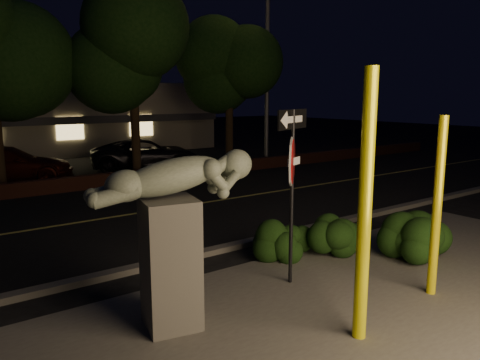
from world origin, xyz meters
name	(u,v)px	position (x,y,z in m)	size (l,w,h in m)	color
ground	(102,195)	(0.00, 10.00, 0.00)	(90.00, 90.00, 0.00)	black
patio	(369,321)	(0.00, -1.00, 0.01)	(14.00, 6.00, 0.02)	#4C4944
road	(140,213)	(0.00, 7.00, 0.01)	(80.00, 8.00, 0.01)	black
lane_marking	(140,213)	(0.00, 7.00, 0.02)	(80.00, 0.12, 0.01)	#B8AC49
curb	(221,249)	(0.00, 2.90, 0.06)	(80.00, 0.25, 0.12)	#4C4944
brick_wall	(89,182)	(0.00, 11.30, 0.25)	(40.00, 0.35, 0.50)	#441F16
parking_lot	(47,169)	(0.00, 17.00, 0.01)	(40.00, 12.00, 0.01)	black
building	(8,118)	(0.00, 24.99, 2.00)	(22.00, 10.20, 4.00)	gray
tree_far_c	(132,34)	(2.50, 12.80, 5.66)	(4.80, 4.80, 7.84)	black
tree_far_d	(229,49)	(7.50, 13.30, 5.42)	(4.40, 4.40, 7.42)	black
yellow_pole_left	(365,209)	(-0.48, -1.20, 1.82)	(0.18, 0.18, 3.65)	yellow
yellow_pole_right	(437,208)	(1.63, -0.97, 1.49)	(0.15, 0.15, 2.98)	yellow
signpost	(292,162)	(0.05, 0.78, 2.17)	(0.98, 0.40, 3.06)	black
sculpture	(172,222)	(-2.36, 0.59, 1.56)	(2.36, 1.07, 2.52)	#4C4944
hedge_center	(284,237)	(0.82, 1.82, 0.44)	(1.69, 0.79, 0.88)	black
hedge_right	(341,231)	(1.92, 1.29, 0.50)	(1.51, 0.81, 0.99)	black
hedge_far_right	(417,234)	(3.01, 0.23, 0.51)	(1.47, 0.92, 1.02)	black
streetlight	(264,40)	(8.77, 12.32, 5.82)	(1.48, 0.43, 9.78)	#4D4E52
parked_car_darkred	(6,165)	(-2.09, 14.36, 0.69)	(1.94, 4.77, 1.38)	#3B0F08
parked_car_dark	(146,154)	(3.65, 14.34, 0.67)	(2.23, 4.84, 1.35)	black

